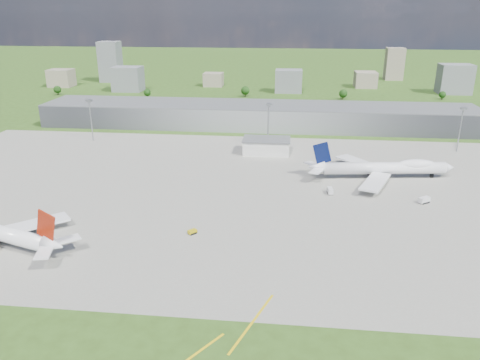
# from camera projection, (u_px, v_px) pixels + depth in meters

# --- Properties ---
(ground) EXTENTS (1400.00, 1400.00, 0.00)m
(ground) POSITION_uv_depth(u_px,v_px,m) (256.00, 131.00, 316.93)
(ground) COLOR #314D18
(ground) RESTS_ON ground
(apron) EXTENTS (360.00, 190.00, 0.08)m
(apron) POSITION_uv_depth(u_px,v_px,m) (259.00, 191.00, 213.29)
(apron) COLOR gray
(apron) RESTS_ON ground
(terminal) EXTENTS (300.00, 42.00, 15.00)m
(terminal) POSITION_uv_depth(u_px,v_px,m) (257.00, 116.00, 328.33)
(terminal) COLOR gray
(terminal) RESTS_ON ground
(ops_building) EXTENTS (26.00, 16.00, 8.00)m
(ops_building) POSITION_uv_depth(u_px,v_px,m) (266.00, 146.00, 267.89)
(ops_building) COLOR silver
(ops_building) RESTS_ON ground
(mast_west) EXTENTS (3.50, 2.00, 25.90)m
(mast_west) POSITION_uv_depth(u_px,v_px,m) (90.00, 113.00, 288.36)
(mast_west) COLOR gray
(mast_west) RESTS_ON ground
(mast_center) EXTENTS (3.50, 2.00, 25.90)m
(mast_center) POSITION_uv_depth(u_px,v_px,m) (268.00, 117.00, 277.15)
(mast_center) COLOR gray
(mast_center) RESTS_ON ground
(mast_east) EXTENTS (3.50, 2.00, 25.90)m
(mast_east) POSITION_uv_depth(u_px,v_px,m) (461.00, 122.00, 265.93)
(mast_east) COLOR gray
(mast_east) RESTS_ON ground
(airliner_blue_quad) EXTENTS (71.63, 55.77, 18.72)m
(airliner_blue_quad) POSITION_uv_depth(u_px,v_px,m) (384.00, 168.00, 227.75)
(airliner_blue_quad) COLOR white
(airliner_blue_quad) RESTS_ON ground
(tug_yellow) EXTENTS (3.54, 3.57, 1.63)m
(tug_yellow) POSITION_uv_depth(u_px,v_px,m) (192.00, 232.00, 172.45)
(tug_yellow) COLOR gold
(tug_yellow) RESTS_ON ground
(van_white_near) EXTENTS (2.67, 5.15, 2.54)m
(van_white_near) POSITION_uv_depth(u_px,v_px,m) (330.00, 191.00, 209.97)
(van_white_near) COLOR silver
(van_white_near) RESTS_ON ground
(van_white_far) EXTENTS (5.55, 4.87, 2.62)m
(van_white_far) POSITION_uv_depth(u_px,v_px,m) (424.00, 200.00, 199.69)
(van_white_far) COLOR silver
(van_white_far) RESTS_ON ground
(bldg_far_w) EXTENTS (24.00, 20.00, 18.00)m
(bldg_far_w) POSITION_uv_depth(u_px,v_px,m) (61.00, 78.00, 494.83)
(bldg_far_w) COLOR gray
(bldg_far_w) RESTS_ON ground
(bldg_w) EXTENTS (28.00, 22.00, 24.00)m
(bldg_w) POSITION_uv_depth(u_px,v_px,m) (128.00, 79.00, 466.98)
(bldg_w) COLOR slate
(bldg_w) RESTS_ON ground
(bldg_cw) EXTENTS (20.00, 18.00, 14.00)m
(bldg_cw) POSITION_uv_depth(u_px,v_px,m) (213.00, 80.00, 497.86)
(bldg_cw) COLOR gray
(bldg_cw) RESTS_ON ground
(bldg_c) EXTENTS (26.00, 20.00, 22.00)m
(bldg_c) POSITION_uv_depth(u_px,v_px,m) (289.00, 81.00, 460.34)
(bldg_c) COLOR slate
(bldg_c) RESTS_ON ground
(bldg_ce) EXTENTS (22.00, 24.00, 16.00)m
(bldg_ce) POSITION_uv_depth(u_px,v_px,m) (365.00, 80.00, 490.53)
(bldg_ce) COLOR gray
(bldg_ce) RESTS_ON ground
(bldg_e) EXTENTS (30.00, 22.00, 28.00)m
(bldg_e) POSITION_uv_depth(u_px,v_px,m) (455.00, 79.00, 452.32)
(bldg_e) COLOR slate
(bldg_e) RESTS_ON ground
(bldg_tall_w) EXTENTS (22.00, 20.00, 44.00)m
(bldg_tall_w) POSITION_uv_depth(u_px,v_px,m) (110.00, 62.00, 523.57)
(bldg_tall_w) COLOR slate
(bldg_tall_w) RESTS_ON ground
(bldg_tall_e) EXTENTS (20.00, 18.00, 36.00)m
(bldg_tall_e) POSITION_uv_depth(u_px,v_px,m) (394.00, 64.00, 538.97)
(bldg_tall_e) COLOR gray
(bldg_tall_e) RESTS_ON ground
(tree_far_w) EXTENTS (7.20, 7.20, 8.80)m
(tree_far_w) POSITION_uv_depth(u_px,v_px,m) (57.00, 90.00, 447.47)
(tree_far_w) COLOR #382314
(tree_far_w) RESTS_ON ground
(tree_w) EXTENTS (6.75, 6.75, 8.25)m
(tree_w) POSITION_uv_depth(u_px,v_px,m) (147.00, 93.00, 433.74)
(tree_w) COLOR #382314
(tree_w) RESTS_ON ground
(tree_c) EXTENTS (8.10, 8.10, 9.90)m
(tree_c) POSITION_uv_depth(u_px,v_px,m) (245.00, 91.00, 438.22)
(tree_c) COLOR #382314
(tree_c) RESTS_ON ground
(tree_e) EXTENTS (7.65, 7.65, 9.35)m
(tree_e) POSITION_uv_depth(u_px,v_px,m) (343.00, 94.00, 424.49)
(tree_e) COLOR #382314
(tree_e) RESTS_ON ground
(tree_far_e) EXTENTS (6.30, 6.30, 7.70)m
(tree_far_e) POSITION_uv_depth(u_px,v_px,m) (442.00, 95.00, 424.98)
(tree_far_e) COLOR #382314
(tree_far_e) RESTS_ON ground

